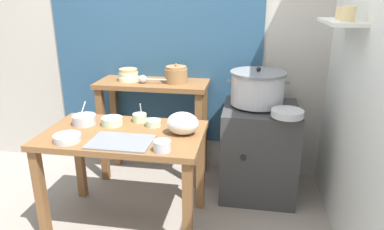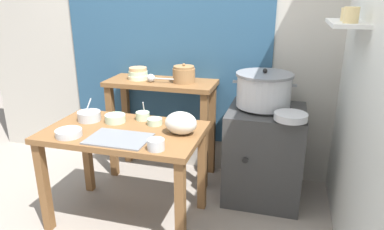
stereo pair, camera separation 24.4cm
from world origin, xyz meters
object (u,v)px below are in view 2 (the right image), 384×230
(stove_block, at_px, (264,153))
(clay_pot, at_px, (184,74))
(prep_table, at_px, (125,144))
(prep_bowl_3, at_px, (156,144))
(bowl_stack_enamel, at_px, (138,74))
(serving_tray, at_px, (119,139))
(ladle, at_px, (152,78))
(steamer_pot, at_px, (264,90))
(plastic_bag, at_px, (181,123))
(prep_bowl_2, at_px, (89,116))
(wide_pan, at_px, (291,117))
(prep_bowl_4, at_px, (155,121))
(prep_bowl_1, at_px, (69,133))
(back_shelf_table, at_px, (162,105))
(prep_bowl_5, at_px, (143,115))
(prep_bowl_0, at_px, (115,118))

(stove_block, xyz_separation_m, clay_pot, (-0.72, 0.13, 0.59))
(prep_table, bearing_deg, prep_bowl_3, -36.59)
(bowl_stack_enamel, relative_size, serving_tray, 0.44)
(prep_table, bearing_deg, serving_tray, -74.53)
(prep_table, height_order, clay_pot, clay_pot)
(prep_bowl_3, bearing_deg, ladle, 112.62)
(steamer_pot, xyz_separation_m, clay_pot, (-0.68, 0.11, 0.06))
(plastic_bag, bearing_deg, serving_tray, -150.85)
(clay_pot, relative_size, prep_bowl_2, 1.13)
(wide_pan, relative_size, prep_bowl_2, 1.38)
(prep_bowl_4, bearing_deg, clay_pot, 85.45)
(prep_table, height_order, prep_bowl_2, prep_bowl_2)
(wide_pan, bearing_deg, prep_bowl_1, -158.52)
(plastic_bag, xyz_separation_m, wide_pan, (0.71, 0.31, 0.01))
(steamer_pot, bearing_deg, clay_pot, 170.85)
(steamer_pot, bearing_deg, prep_table, -145.37)
(stove_block, height_order, wide_pan, wide_pan)
(plastic_bag, bearing_deg, prep_bowl_3, -103.79)
(prep_table, distance_m, back_shelf_table, 0.74)
(stove_block, bearing_deg, wide_pan, -55.51)
(wide_pan, xyz_separation_m, prep_bowl_4, (-0.95, -0.20, -0.06))
(back_shelf_table, xyz_separation_m, prep_bowl_1, (-0.31, -0.94, 0.07))
(prep_bowl_5, bearing_deg, prep_bowl_1, -128.34)
(prep_table, relative_size, clay_pot, 5.75)
(steamer_pot, xyz_separation_m, prep_bowl_4, (-0.73, -0.47, -0.17))
(back_shelf_table, height_order, clay_pot, clay_pot)
(stove_block, distance_m, prep_bowl_1, 1.53)
(serving_tray, bearing_deg, wide_pan, 25.77)
(prep_bowl_1, bearing_deg, back_shelf_table, 72.02)
(ladle, height_order, prep_bowl_1, ladle)
(prep_table, height_order, back_shelf_table, back_shelf_table)
(prep_bowl_4, bearing_deg, bowl_stack_enamel, 122.81)
(clay_pot, height_order, plastic_bag, clay_pot)
(steamer_pot, relative_size, prep_bowl_2, 2.89)
(wide_pan, bearing_deg, back_shelf_table, 160.81)
(clay_pot, xyz_separation_m, serving_tray, (-0.17, -0.90, -0.24))
(prep_bowl_0, bearing_deg, bowl_stack_enamel, 97.33)
(ladle, distance_m, plastic_bag, 0.80)
(ladle, relative_size, prep_bowl_0, 1.92)
(ladle, bearing_deg, prep_bowl_0, -98.44)
(plastic_bag, bearing_deg, prep_bowl_4, 153.44)
(prep_bowl_4, relative_size, prep_bowl_5, 0.74)
(prep_bowl_4, bearing_deg, prep_bowl_1, -142.52)
(wide_pan, height_order, prep_bowl_1, wide_pan)
(prep_bowl_0, distance_m, prep_bowl_2, 0.20)
(prep_bowl_2, bearing_deg, prep_bowl_4, 5.56)
(stove_block, relative_size, plastic_bag, 3.57)
(prep_bowl_3, distance_m, prep_bowl_4, 0.44)
(serving_tray, relative_size, plastic_bag, 1.83)
(prep_table, bearing_deg, prep_bowl_1, -144.78)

